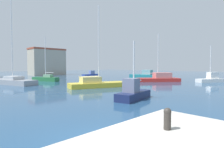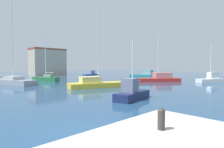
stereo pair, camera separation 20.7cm
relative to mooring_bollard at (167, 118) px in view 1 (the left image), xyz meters
name	(u,v)px [view 1 (the left image)]	position (x,y,z in m)	size (l,w,h in m)	color
water	(89,83)	(14.78, 22.83, -1.48)	(160.00, 160.00, 0.00)	navy
mooring_bollard	(167,118)	(0.00, 0.00, 0.00)	(0.22, 0.22, 0.62)	#38332D
sailboat_grey_center_channel	(13,81)	(4.55, 29.07, -0.93)	(4.90, 9.09, 14.70)	gray
sailboat_green_far_right	(46,78)	(11.17, 31.68, -0.95)	(3.57, 5.42, 8.55)	#28703D
sailboat_red_mid_harbor	(159,78)	(25.97, 15.92, -0.86)	(7.79, 7.03, 8.87)	#B22823
motorboat_blue_behind_lamppost	(91,75)	(24.76, 35.13, -0.93)	(4.82, 1.48, 1.72)	#233D93
motorboat_teal_far_left	(146,76)	(31.14, 22.64, -0.85)	(3.45, 7.56, 1.99)	#1E707A
sailboat_navy_distant_north	(133,92)	(7.88, 7.60, -0.87)	(4.45, 2.29, 5.13)	#19234C
sailboat_white_near_pier	(211,79)	(31.01, 8.52, -0.85)	(5.18, 3.79, 6.52)	white
sailboat_yellow_inner_mooring	(97,83)	(11.50, 16.82, -0.95)	(8.46, 4.94, 11.08)	gold
waterfront_apartments	(47,62)	(22.00, 53.85, 2.72)	(10.56, 5.42, 8.39)	#B2A893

